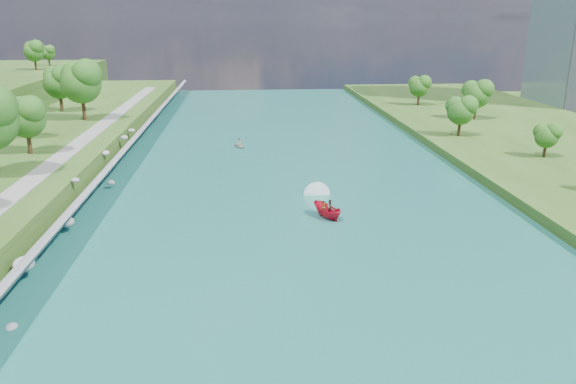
{
  "coord_description": "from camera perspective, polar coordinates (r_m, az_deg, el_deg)",
  "views": [
    {
      "loc": [
        -6.13,
        -46.33,
        22.8
      ],
      "look_at": [
        -0.91,
        18.64,
        2.5
      ],
      "focal_mm": 35.0,
      "sensor_mm": 36.0,
      "label": 1
    }
  ],
  "objects": [
    {
      "name": "riprap_bank",
      "position": [
        71.31,
        -20.43,
        -0.96
      ],
      "size": [
        4.06,
        236.0,
        4.33
      ],
      "color": "slate",
      "rests_on": "ground"
    },
    {
      "name": "river_water",
      "position": [
        70.39,
        0.65,
        -1.56
      ],
      "size": [
        55.0,
        240.0,
        0.1
      ],
      "primitive_type": "cube",
      "color": "#19625A",
      "rests_on": "ground"
    },
    {
      "name": "trees_east",
      "position": [
        102.28,
        22.52,
        6.5
      ],
      "size": [
        15.89,
        135.07,
        10.12
      ],
      "color": "#144C15",
      "rests_on": "berm_east"
    },
    {
      "name": "raft",
      "position": [
        103.25,
        -4.93,
        4.75
      ],
      "size": [
        3.29,
        3.83,
        1.68
      ],
      "rotation": [
        0.0,
        0.0,
        0.36
      ],
      "color": "#9B9FA4",
      "rests_on": "river_water"
    },
    {
      "name": "motorboat",
      "position": [
        67.65,
        3.81,
        -1.63
      ],
      "size": [
        3.74,
        19.26,
        2.19
      ],
      "rotation": [
        0.0,
        0.0,
        3.64
      ],
      "color": "red",
      "rests_on": "river_water"
    },
    {
      "name": "riverside_path",
      "position": [
        73.93,
        -25.3,
        0.51
      ],
      "size": [
        3.0,
        200.0,
        0.1
      ],
      "primitive_type": "cube",
      "color": "gray",
      "rests_on": "berm_west"
    },
    {
      "name": "ground",
      "position": [
        52.0,
        2.68,
        -8.73
      ],
      "size": [
        260.0,
        260.0,
        0.0
      ],
      "primitive_type": "plane",
      "color": "#2D5119",
      "rests_on": "ground"
    }
  ]
}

